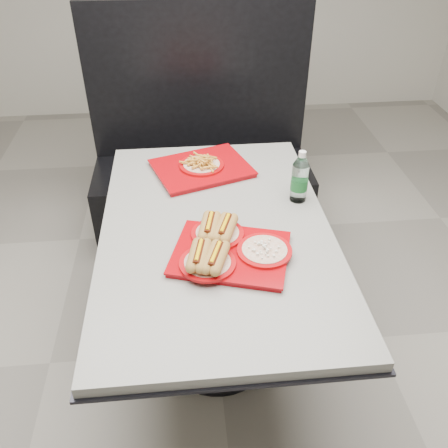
{
  "coord_description": "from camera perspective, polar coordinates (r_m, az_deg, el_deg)",
  "views": [
    {
      "loc": [
        -0.11,
        -1.5,
        1.86
      ],
      "look_at": [
        0.02,
        -0.09,
        0.83
      ],
      "focal_mm": 38.0,
      "sensor_mm": 36.0,
      "label": 1
    }
  ],
  "objects": [
    {
      "name": "tray_far",
      "position": [
        2.23,
        -2.71,
        6.97
      ],
      "size": [
        0.51,
        0.45,
        0.08
      ],
      "rotation": [
        0.0,
        0.0,
        0.32
      ],
      "color": "#99040A",
      "rests_on": "diner_table"
    },
    {
      "name": "ground",
      "position": [
        2.39,
        -0.78,
        -14.91
      ],
      "size": [
        6.0,
        6.0,
        0.0
      ],
      "primitive_type": "plane",
      "color": "gray",
      "rests_on": "ground"
    },
    {
      "name": "diner_table",
      "position": [
        1.97,
        -0.92,
        -4.18
      ],
      "size": [
        0.92,
        1.42,
        0.75
      ],
      "color": "black",
      "rests_on": "ground"
    },
    {
      "name": "water_bottle",
      "position": [
        2.0,
        9.09,
        5.32
      ],
      "size": [
        0.07,
        0.07,
        0.23
      ],
      "rotation": [
        0.0,
        0.0,
        -0.24
      ],
      "color": "silver",
      "rests_on": "diner_table"
    },
    {
      "name": "tray_near",
      "position": [
        1.71,
        0.26,
        -2.93
      ],
      "size": [
        0.48,
        0.42,
        0.09
      ],
      "rotation": [
        0.0,
        0.0,
        -0.29
      ],
      "color": "#99040A",
      "rests_on": "diner_table"
    },
    {
      "name": "booth_bench",
      "position": [
        2.98,
        -2.68,
        6.78
      ],
      "size": [
        1.3,
        0.57,
        1.35
      ],
      "color": "black",
      "rests_on": "ground"
    }
  ]
}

